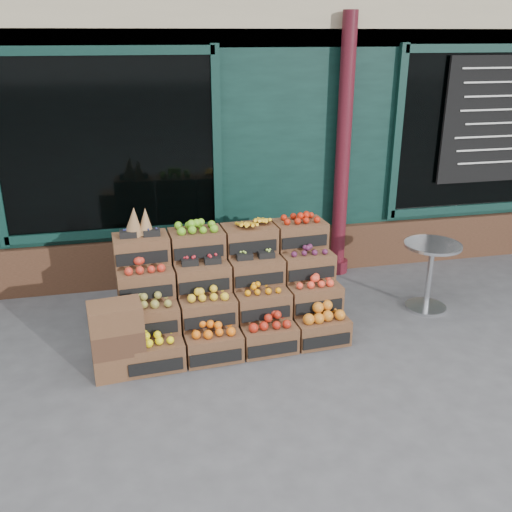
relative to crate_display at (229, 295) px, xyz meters
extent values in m
plane|color=#444447|center=(0.48, -0.73, -0.43)|extent=(60.00, 60.00, 0.00)
cube|color=black|center=(0.48, 4.47, 1.97)|extent=(12.00, 6.00, 4.80)
cube|color=black|center=(0.48, 1.52, 1.07)|extent=(12.00, 0.12, 3.00)
cube|color=#43291A|center=(0.48, 1.45, -0.13)|extent=(12.00, 0.18, 0.60)
cube|color=black|center=(-1.12, 1.45, 1.32)|extent=(2.40, 0.06, 2.00)
cube|color=black|center=(3.68, 1.45, 1.32)|extent=(2.40, 0.06, 2.00)
cylinder|color=#4A111B|center=(1.68, 1.32, 1.17)|extent=(0.18, 0.18, 3.20)
cube|color=black|center=(3.68, 1.37, 1.47)|extent=(1.30, 0.04, 1.60)
cube|color=brown|center=(-0.81, -0.50, -0.29)|extent=(0.56, 0.41, 0.27)
cube|color=black|center=(-0.79, -0.70, -0.32)|extent=(0.50, 0.05, 0.12)
cube|color=yellow|center=(-0.81, -0.50, -0.11)|extent=(0.45, 0.31, 0.09)
cube|color=brown|center=(-0.25, -0.46, -0.29)|extent=(0.56, 0.41, 0.27)
cube|color=black|center=(-0.24, -0.66, -0.32)|extent=(0.50, 0.05, 0.12)
cube|color=#E05F0E|center=(-0.25, -0.46, -0.11)|extent=(0.45, 0.31, 0.10)
cube|color=brown|center=(0.31, -0.43, -0.29)|extent=(0.56, 0.41, 0.27)
cube|color=black|center=(0.32, -0.63, -0.32)|extent=(0.50, 0.05, 0.12)
cube|color=#A42011|center=(0.31, -0.43, -0.11)|extent=(0.45, 0.31, 0.10)
cube|color=brown|center=(0.87, -0.39, -0.29)|extent=(0.56, 0.41, 0.27)
cube|color=black|center=(0.88, -0.59, -0.32)|extent=(0.50, 0.05, 0.12)
cube|color=#BE6619|center=(0.87, -0.39, -0.09)|extent=(0.45, 0.31, 0.13)
cube|color=brown|center=(-0.82, -0.27, -0.02)|extent=(0.56, 0.41, 0.27)
cube|color=black|center=(-0.81, -0.47, -0.05)|extent=(0.50, 0.05, 0.12)
cube|color=olive|center=(-0.82, -0.27, 0.16)|extent=(0.45, 0.31, 0.09)
cube|color=brown|center=(-0.26, -0.24, -0.02)|extent=(0.56, 0.41, 0.27)
cube|color=black|center=(-0.25, -0.43, -0.05)|extent=(0.50, 0.05, 0.12)
cube|color=gold|center=(-0.26, -0.24, 0.16)|extent=(0.45, 0.31, 0.09)
cube|color=brown|center=(0.30, -0.20, -0.02)|extent=(0.56, 0.41, 0.27)
cube|color=black|center=(0.31, -0.40, -0.05)|extent=(0.50, 0.05, 0.12)
cube|color=orange|center=(0.30, -0.20, 0.15)|extent=(0.45, 0.31, 0.07)
cube|color=brown|center=(0.86, -0.17, -0.02)|extent=(0.56, 0.41, 0.27)
cube|color=black|center=(0.87, -0.37, -0.05)|extent=(0.50, 0.05, 0.12)
cube|color=#EA3D25|center=(0.86, -0.17, 0.16)|extent=(0.45, 0.31, 0.09)
cube|color=brown|center=(-0.83, -0.04, 0.25)|extent=(0.56, 0.41, 0.27)
cube|color=black|center=(-0.82, -0.24, 0.22)|extent=(0.50, 0.05, 0.12)
cube|color=#B12819|center=(-0.83, -0.04, 0.43)|extent=(0.45, 0.31, 0.09)
cube|color=brown|center=(-0.28, -0.01, 0.25)|extent=(0.56, 0.41, 0.27)
cube|color=black|center=(-0.26, -0.21, 0.22)|extent=(0.50, 0.05, 0.12)
cube|color=#A81D25|center=(-0.28, -0.01, 0.40)|extent=(0.45, 0.31, 0.04)
cube|color=brown|center=(0.28, 0.03, 0.25)|extent=(0.56, 0.41, 0.27)
cube|color=black|center=(0.30, -0.17, 0.22)|extent=(0.50, 0.05, 0.12)
cube|color=#A2CB48|center=(0.28, 0.03, 0.40)|extent=(0.45, 0.31, 0.03)
cube|color=brown|center=(0.84, 0.06, 0.25)|extent=(0.56, 0.41, 0.27)
cube|color=black|center=(0.85, -0.14, 0.22)|extent=(0.50, 0.05, 0.12)
cube|color=#4C1939|center=(0.84, 0.06, 0.42)|extent=(0.45, 0.31, 0.07)
cube|color=brown|center=(-0.85, 0.19, 0.52)|extent=(0.56, 0.41, 0.27)
cube|color=black|center=(-0.84, -0.01, 0.49)|extent=(0.50, 0.05, 0.12)
cube|color=navy|center=(-0.85, 0.19, 0.67)|extent=(0.45, 0.31, 0.03)
cube|color=brown|center=(-0.29, 0.22, 0.52)|extent=(0.56, 0.41, 0.27)
cube|color=black|center=(-0.28, 0.02, 0.49)|extent=(0.50, 0.05, 0.12)
cube|color=#60A71D|center=(-0.29, 0.22, 0.70)|extent=(0.45, 0.31, 0.09)
cube|color=brown|center=(0.27, 0.25, 0.52)|extent=(0.56, 0.41, 0.27)
cube|color=black|center=(0.28, 0.06, 0.49)|extent=(0.50, 0.05, 0.12)
cube|color=yellow|center=(0.27, 0.25, 0.69)|extent=(0.45, 0.31, 0.08)
cube|color=brown|center=(0.83, 0.29, 0.52)|extent=(0.56, 0.41, 0.27)
cube|color=black|center=(0.84, 0.09, 0.49)|extent=(0.50, 0.05, 0.12)
cube|color=#B71E0A|center=(0.83, 0.29, 0.69)|extent=(0.45, 0.31, 0.08)
cube|color=#43291A|center=(0.02, -0.22, -0.29)|extent=(2.24, 0.51, 0.27)
cube|color=#43291A|center=(0.00, 0.01, -0.16)|extent=(2.24, 0.51, 0.54)
cube|color=#43291A|center=(-0.01, 0.24, -0.02)|extent=(2.24, 0.51, 0.81)
cone|color=olive|center=(-0.90, 0.19, 0.81)|extent=(0.19, 0.19, 0.31)
cone|color=olive|center=(-0.79, 0.23, 0.79)|extent=(0.17, 0.17, 0.27)
cube|color=brown|center=(-1.13, -0.55, -0.31)|extent=(0.50, 0.38, 0.24)
cube|color=#43291A|center=(-1.13, -0.55, -0.07)|extent=(0.50, 0.38, 0.24)
cube|color=brown|center=(-1.13, -0.55, 0.16)|extent=(0.50, 0.38, 0.24)
cylinder|color=silver|center=(2.30, 0.06, -0.41)|extent=(0.46, 0.46, 0.03)
cylinder|color=silver|center=(2.30, 0.06, -0.04)|extent=(0.06, 0.06, 0.75)
cylinder|color=silver|center=(2.30, 0.06, 0.35)|extent=(0.63, 0.63, 0.03)
imported|color=#185529|center=(-0.83, 2.26, 0.62)|extent=(0.80, 0.55, 2.10)
camera|label=1|loc=(-0.90, -5.26, 2.52)|focal=40.00mm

